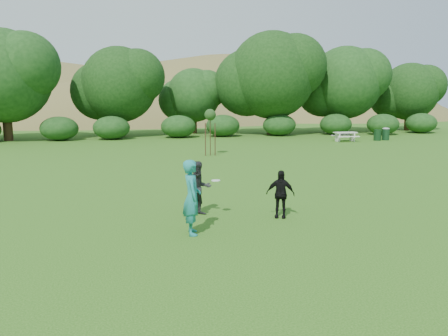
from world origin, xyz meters
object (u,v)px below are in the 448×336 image
at_px(player_teal, 192,197).
at_px(sapling, 210,116).
at_px(player_black, 280,194).
at_px(trash_can_lidded, 386,134).
at_px(picnic_table, 345,135).
at_px(trash_can_near, 377,135).
at_px(player_grey, 199,188).

xyz_separation_m(player_teal, sapling, (3.28, 15.21, 1.43)).
distance_m(player_black, trash_can_lidded, 26.43).
xyz_separation_m(player_black, picnic_table, (12.71, 20.33, -0.20)).
relative_size(player_black, sapling, 0.50).
xyz_separation_m(player_black, trash_can_near, (15.68, 20.45, -0.27)).
relative_size(picnic_table, trash_can_lidded, 1.71).
height_order(player_teal, sapling, sapling).
distance_m(player_teal, player_black, 3.00).
xyz_separation_m(player_black, trash_can_lidded, (16.54, 20.62, -0.18)).
height_order(sapling, trash_can_lidded, sapling).
bearing_deg(trash_can_near, player_teal, -130.70).
relative_size(player_teal, player_black, 1.38).
distance_m(trash_can_near, picnic_table, 2.97).
relative_size(player_black, trash_can_near, 1.60).
bearing_deg(player_black, picnic_table, 81.70).
relative_size(player_teal, player_grey, 1.19).
bearing_deg(trash_can_near, picnic_table, -177.64).
bearing_deg(sapling, picnic_table, 26.71).
bearing_deg(picnic_table, trash_can_lidded, 4.31).
height_order(player_teal, trash_can_lidded, player_teal).
height_order(trash_can_near, picnic_table, trash_can_near).
bearing_deg(picnic_table, player_black, -122.02).
height_order(player_grey, sapling, sapling).
bearing_deg(picnic_table, player_teal, -125.98).
height_order(player_teal, picnic_table, player_teal).
bearing_deg(player_grey, sapling, 63.70).
distance_m(player_black, sapling, 14.29).
height_order(player_black, sapling, sapling).
distance_m(trash_can_near, trash_can_lidded, 0.88).
bearing_deg(picnic_table, trash_can_near, 2.36).
bearing_deg(player_grey, player_teal, -118.84).
relative_size(player_grey, sapling, 0.58).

